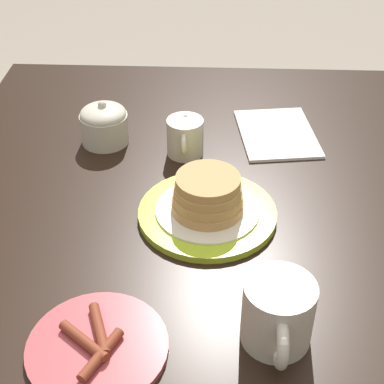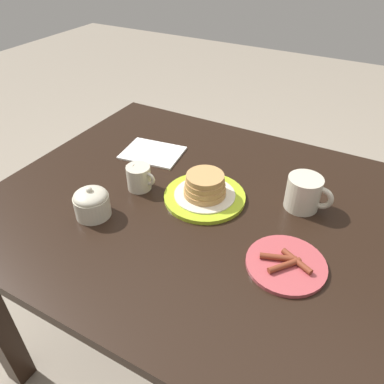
{
  "view_description": "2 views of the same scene",
  "coord_description": "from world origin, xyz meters",
  "px_view_note": "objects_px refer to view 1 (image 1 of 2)",
  "views": [
    {
      "loc": [
        0.77,
        0.03,
        1.34
      ],
      "look_at": [
        -0.02,
        -0.0,
        0.75
      ],
      "focal_mm": 55.0,
      "sensor_mm": 36.0,
      "label": 1
    },
    {
      "loc": [
        0.38,
        -0.73,
        1.37
      ],
      "look_at": [
        -0.02,
        -0.0,
        0.75
      ],
      "focal_mm": 35.0,
      "sensor_mm": 36.0,
      "label": 2
    }
  ],
  "objects_px": {
    "pancake_plate": "(208,203)",
    "napkin": "(277,133)",
    "side_plate_bacon": "(97,346)",
    "creamer_pitcher": "(185,136)",
    "sugar_bowl": "(104,123)",
    "coffee_mug": "(278,314)"
  },
  "relations": [
    {
      "from": "coffee_mug",
      "to": "sugar_bowl",
      "type": "height_order",
      "value": "coffee_mug"
    },
    {
      "from": "creamer_pitcher",
      "to": "napkin",
      "type": "distance_m",
      "value": 0.2
    },
    {
      "from": "side_plate_bacon",
      "to": "sugar_bowl",
      "type": "xyz_separation_m",
      "value": [
        -0.51,
        -0.07,
        0.03
      ]
    },
    {
      "from": "pancake_plate",
      "to": "sugar_bowl",
      "type": "relative_size",
      "value": 2.45
    },
    {
      "from": "pancake_plate",
      "to": "sugar_bowl",
      "type": "distance_m",
      "value": 0.31
    },
    {
      "from": "pancake_plate",
      "to": "sugar_bowl",
      "type": "height_order",
      "value": "sugar_bowl"
    },
    {
      "from": "pancake_plate",
      "to": "creamer_pitcher",
      "type": "relative_size",
      "value": 2.23
    },
    {
      "from": "creamer_pitcher",
      "to": "napkin",
      "type": "height_order",
      "value": "creamer_pitcher"
    },
    {
      "from": "side_plate_bacon",
      "to": "creamer_pitcher",
      "type": "relative_size",
      "value": 1.79
    },
    {
      "from": "creamer_pitcher",
      "to": "sugar_bowl",
      "type": "height_order",
      "value": "sugar_bowl"
    },
    {
      "from": "pancake_plate",
      "to": "side_plate_bacon",
      "type": "distance_m",
      "value": 0.31
    },
    {
      "from": "pancake_plate",
      "to": "coffee_mug",
      "type": "xyz_separation_m",
      "value": [
        0.25,
        0.09,
        0.02
      ]
    },
    {
      "from": "side_plate_bacon",
      "to": "napkin",
      "type": "xyz_separation_m",
      "value": [
        -0.55,
        0.27,
        -0.0
      ]
    },
    {
      "from": "pancake_plate",
      "to": "napkin",
      "type": "height_order",
      "value": "pancake_plate"
    },
    {
      "from": "sugar_bowl",
      "to": "creamer_pitcher",
      "type": "bearing_deg",
      "value": 77.3
    },
    {
      "from": "side_plate_bacon",
      "to": "napkin",
      "type": "relative_size",
      "value": 0.87
    },
    {
      "from": "napkin",
      "to": "creamer_pitcher",
      "type": "bearing_deg",
      "value": -67.4
    },
    {
      "from": "creamer_pitcher",
      "to": "pancake_plate",
      "type": "bearing_deg",
      "value": 13.77
    },
    {
      "from": "coffee_mug",
      "to": "creamer_pitcher",
      "type": "distance_m",
      "value": 0.47
    },
    {
      "from": "coffee_mug",
      "to": "napkin",
      "type": "xyz_separation_m",
      "value": [
        -0.52,
        0.04,
        -0.05
      ]
    },
    {
      "from": "side_plate_bacon",
      "to": "creamer_pitcher",
      "type": "distance_m",
      "value": 0.48
    },
    {
      "from": "creamer_pitcher",
      "to": "sugar_bowl",
      "type": "xyz_separation_m",
      "value": [
        -0.04,
        -0.16,
        0.0
      ]
    }
  ]
}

